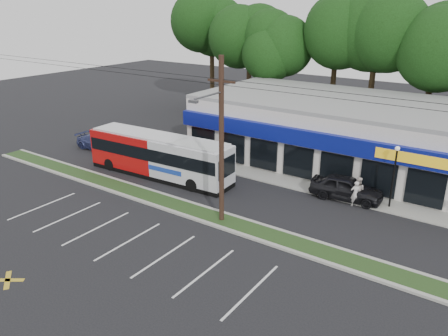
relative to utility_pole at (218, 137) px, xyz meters
name	(u,v)px	position (x,y,z in m)	size (l,w,h in m)	color
ground	(174,214)	(-2.83, -0.93, -5.41)	(120.00, 120.00, 0.00)	black
grass_strip	(184,208)	(-2.83, 0.07, -5.35)	(40.00, 1.60, 0.12)	#233816
curb_south	(176,213)	(-2.83, -0.78, -5.34)	(40.00, 0.25, 0.14)	#9E9E93
curb_north	(192,203)	(-2.83, 0.92, -5.34)	(40.00, 0.25, 0.14)	#9E9E93
sidewalk	(306,186)	(2.17, 8.07, -5.36)	(32.00, 2.20, 0.10)	#9E9E93
strip_mall	(349,132)	(2.67, 14.99, -2.76)	(25.00, 12.55, 5.30)	beige
utility_pole	(218,137)	(0.00, 0.00, 0.00)	(50.00, 2.77, 10.00)	black
lamp_post	(394,170)	(8.17, 7.87, -2.74)	(0.30, 0.30, 4.25)	black
tree_line	(376,49)	(1.17, 25.07, 3.00)	(46.76, 6.76, 11.83)	black
metrobus	(159,155)	(-8.12, 3.57, -3.68)	(12.31, 3.19, 3.28)	#AC0D0D
car_dark	(346,188)	(5.31, 7.57, -4.58)	(1.97, 4.89, 1.66)	black
car_silver	(124,160)	(-11.83, 3.35, -4.78)	(1.35, 3.86, 1.27)	#ACAEB4
car_blue	(98,142)	(-17.33, 5.30, -4.75)	(1.87, 4.60, 1.33)	navy
pedestrian_a	(355,194)	(6.17, 6.87, -4.54)	(0.64, 0.42, 1.75)	beige
pedestrian_b	(358,190)	(6.17, 7.29, -4.46)	(0.93, 0.72, 1.91)	beige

